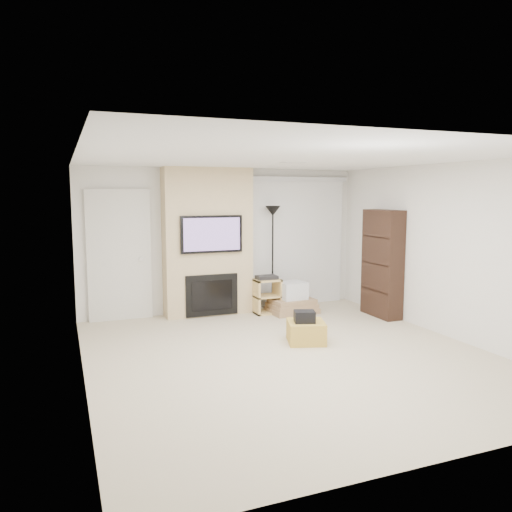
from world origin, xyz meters
name	(u,v)px	position (x,y,z in m)	size (l,w,h in m)	color
floor	(290,356)	(0.00, 0.00, 0.00)	(5.00, 5.50, 0.00)	beige
ceiling	(292,158)	(0.00, 0.00, 2.50)	(5.00, 5.50, 0.00)	white
wall_back	(224,240)	(0.00, 2.75, 1.25)	(5.00, 2.50, 0.00)	white
wall_front	(450,304)	(0.00, -2.75, 1.25)	(5.00, 2.50, 0.00)	white
wall_left	(80,270)	(-2.50, 0.00, 1.25)	(5.50, 2.50, 0.00)	white
wall_right	(449,251)	(2.50, 0.00, 1.25)	(5.50, 2.50, 0.00)	white
hvac_vent	(293,163)	(0.40, 0.80, 2.50)	(0.35, 0.18, 0.01)	silver
ottoman	(306,332)	(0.45, 0.44, 0.15)	(0.50, 0.50, 0.30)	gold
black_bag	(305,317)	(0.41, 0.41, 0.38)	(0.28, 0.22, 0.16)	black
fireplace_wall	(208,243)	(-0.35, 2.54, 1.24)	(1.50, 0.47, 2.50)	#D3B887
entry_door	(119,256)	(-1.80, 2.71, 1.05)	(1.02, 0.11, 2.14)	silver
vertical_blinds	(297,237)	(1.40, 2.70, 1.27)	(1.98, 0.10, 2.37)	silver
floor_lamp	(273,228)	(0.82, 2.49, 1.46)	(0.27, 0.27, 1.85)	black
av_stand	(267,293)	(0.61, 2.25, 0.35)	(0.45, 0.38, 0.66)	#E4BE70
box_stack	(292,301)	(1.03, 2.12, 0.21)	(0.85, 0.66, 0.54)	#A6825C
bookshelf	(382,263)	(2.34, 1.34, 0.90)	(0.30, 0.80, 1.80)	black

